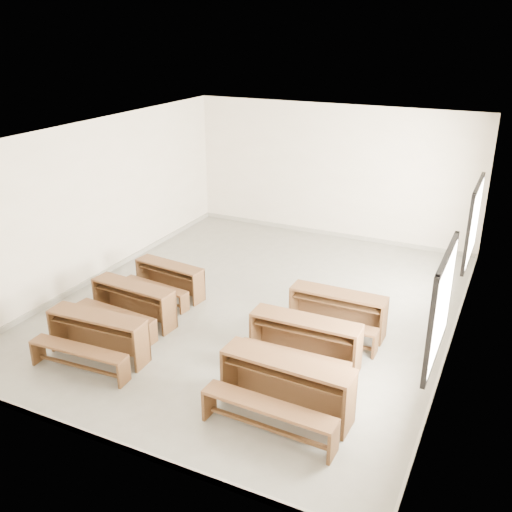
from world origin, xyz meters
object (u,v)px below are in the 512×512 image
at_px(desk_set_1, 132,301).
at_px(desk_set_2, 168,278).
at_px(desk_set_0, 96,334).
at_px(desk_set_4, 304,339).
at_px(desk_set_3, 285,384).
at_px(desk_set_5, 337,310).

xyz_separation_m(desk_set_1, desk_set_2, (-0.03, 1.17, -0.04)).
bearing_deg(desk_set_0, desk_set_2, 92.67).
bearing_deg(desk_set_0, desk_set_1, 96.93).
bearing_deg(desk_set_0, desk_set_4, 19.02).
distance_m(desk_set_0, desk_set_1, 1.20).
height_order(desk_set_0, desk_set_1, desk_set_0).
relative_size(desk_set_0, desk_set_3, 0.91).
xyz_separation_m(desk_set_0, desk_set_3, (3.19, -0.02, 0.05)).
bearing_deg(desk_set_3, desk_set_2, 147.41).
height_order(desk_set_1, desk_set_3, desk_set_3).
height_order(desk_set_1, desk_set_2, desk_set_1).
bearing_deg(desk_set_3, desk_set_1, 162.66).
xyz_separation_m(desk_set_0, desk_set_1, (-0.21, 1.18, -0.01)).
distance_m(desk_set_2, desk_set_4, 3.42).
bearing_deg(desk_set_0, desk_set_3, -3.52).
xyz_separation_m(desk_set_2, desk_set_5, (3.36, 0.03, 0.05)).
bearing_deg(desk_set_0, desk_set_5, 34.17).
xyz_separation_m(desk_set_4, desk_set_5, (0.14, 1.17, -0.02)).
bearing_deg(desk_set_2, desk_set_5, 6.99).
bearing_deg(desk_set_1, desk_set_0, -75.67).
bearing_deg(desk_set_1, desk_set_4, 4.85).
bearing_deg(desk_set_2, desk_set_1, -81.96).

